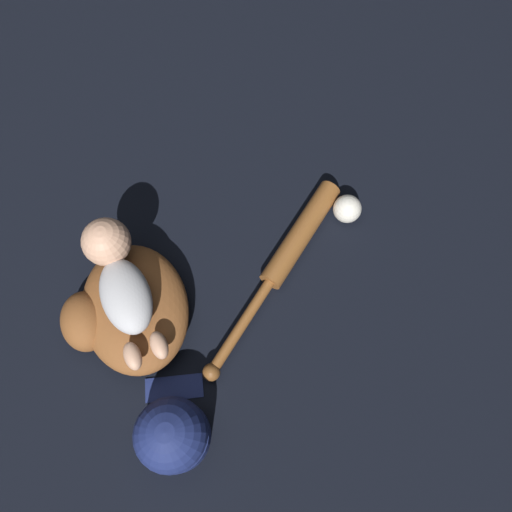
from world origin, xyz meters
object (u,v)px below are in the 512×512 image
object	(u,v)px
baseball	(347,209)
baby_figure	(118,274)
baseball_cap	(172,434)
baseball_bat	(289,252)
baseball_glove	(127,310)

from	to	relation	value
baseball	baby_figure	bearing A→B (deg)	80.32
baby_figure	baseball_cap	xyz separation A→B (m)	(-0.35, 0.07, -0.09)
baseball_bat	baseball_cap	size ratio (longest dim) A/B	2.39
baseball_bat	baseball_cap	world-z (taller)	baseball_cap
baseball_glove	baseball_bat	world-z (taller)	baseball_glove
baseball_glove	baseball_cap	size ratio (longest dim) A/B	1.67
baseball_glove	baseball_cap	world-z (taller)	baseball_cap
baseball_glove	baby_figure	distance (m)	0.11
baby_figure	baseball_bat	bearing A→B (deg)	-106.99
baseball_bat	baseball_cap	xyz separation A→B (m)	(-0.23, 0.46, 0.04)
baseball_cap	baseball_glove	bearing A→B (deg)	-7.77
baseball_cap	baseball_bat	bearing A→B (deg)	-63.18
baseball_glove	baseball_cap	xyz separation A→B (m)	(-0.31, 0.04, 0.01)
baby_figure	baseball_bat	world-z (taller)	baby_figure
baseball_bat	baseball	world-z (taller)	baseball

